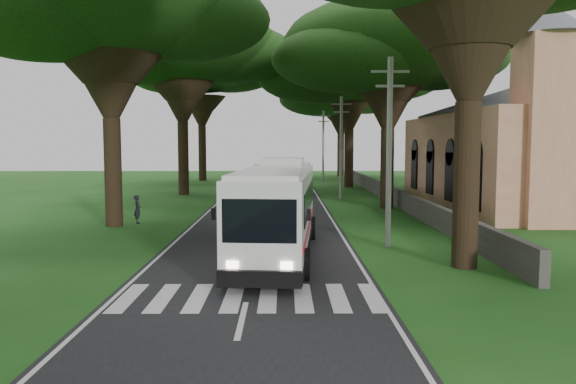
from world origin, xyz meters
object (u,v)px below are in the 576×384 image
(distant_car_b, at_px, (260,170))
(pedestrian, at_px, (138,209))
(pole_mid, at_px, (341,146))
(pole_far, at_px, (323,145))
(distant_car_a, at_px, (252,177))
(church, at_px, (524,136))
(pole_near, at_px, (389,149))
(coach_bus, at_px, (278,208))

(distant_car_b, distance_m, pedestrian, 44.67)
(pole_mid, distance_m, pole_far, 20.00)
(pole_mid, height_order, distant_car_a, pole_mid)
(church, height_order, distant_car_b, church)
(church, xyz_separation_m, pedestrian, (-24.89, -8.52, -4.13))
(pole_near, height_order, distant_car_b, pole_near)
(distant_car_a, bearing_deg, pedestrian, 87.19)
(pole_near, xyz_separation_m, coach_bus, (-4.70, -1.88, -2.31))
(church, bearing_deg, pole_near, -128.50)
(church, relative_size, pole_mid, 3.00)
(church, distance_m, pole_far, 27.41)
(pole_mid, height_order, distant_car_b, pole_mid)
(church, distance_m, distant_car_a, 30.44)
(pole_near, xyz_separation_m, pedestrian, (-12.52, 7.02, -3.40))
(pole_far, relative_size, distant_car_a, 2.30)
(coach_bus, height_order, pedestrian, coach_bus)
(distant_car_b, height_order, pedestrian, pedestrian)
(pole_far, height_order, pedestrian, pole_far)
(distant_car_b, bearing_deg, pole_mid, -59.59)
(distant_car_b, bearing_deg, pole_near, -64.79)
(church, bearing_deg, pole_mid, 160.19)
(pole_near, distance_m, coach_bus, 5.56)
(coach_bus, distance_m, distant_car_b, 53.39)
(pole_near, height_order, pole_mid, same)
(pole_near, xyz_separation_m, pole_mid, (0.00, 20.00, 0.00))
(church, bearing_deg, coach_bus, -134.39)
(coach_bus, bearing_deg, pole_mid, 82.31)
(pole_near, height_order, pole_far, same)
(pole_far, bearing_deg, church, -63.18)
(pole_far, distance_m, pedestrian, 35.44)
(church, xyz_separation_m, coach_bus, (-17.06, -17.43, -3.03))
(pole_far, relative_size, distant_car_b, 1.80)
(pole_far, height_order, distant_car_a, pole_far)
(church, distance_m, pole_near, 19.88)
(pole_near, relative_size, pedestrian, 5.13)
(distant_car_b, bearing_deg, church, -44.10)
(church, relative_size, pole_near, 3.00)
(distant_car_b, bearing_deg, distant_car_a, -74.55)
(distant_car_a, xyz_separation_m, distant_car_b, (0.32, 13.59, 0.14))
(pole_far, height_order, coach_bus, pole_far)
(pole_mid, xyz_separation_m, pole_far, (0.00, 20.00, 0.00))
(pole_near, bearing_deg, church, 51.50)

